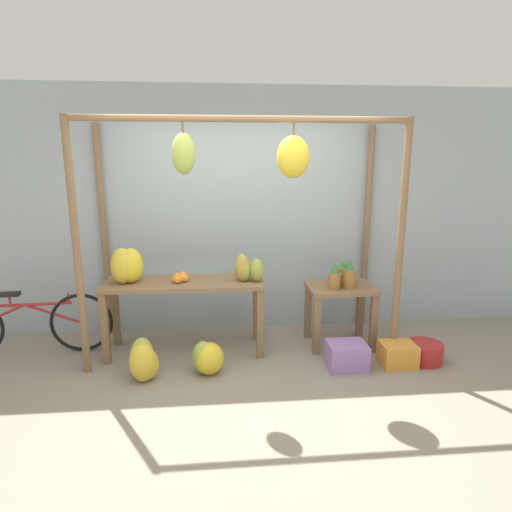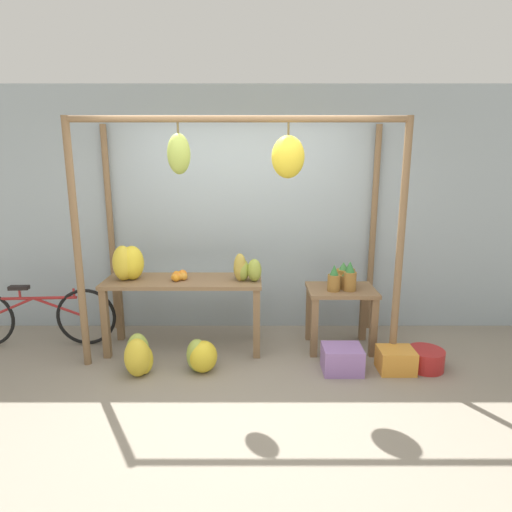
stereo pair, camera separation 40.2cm
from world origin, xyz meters
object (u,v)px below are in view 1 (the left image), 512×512
at_px(orange_pile, 180,278).
at_px(banana_pile_on_table, 127,266).
at_px(banana_pile_ground_right, 207,358).
at_px(pineapple_cluster, 344,275).
at_px(banana_pile_ground_left, 144,361).
at_px(papaya_pile, 247,269).
at_px(fruit_crate_purple, 398,354).
at_px(fruit_crate_white, 347,356).
at_px(blue_bucket, 425,352).
at_px(parked_bicycle, 27,324).

bearing_deg(orange_pile, banana_pile_on_table, 180.00).
height_order(orange_pile, banana_pile_ground_right, orange_pile).
distance_m(pineapple_cluster, banana_pile_ground_left, 2.20).
bearing_deg(papaya_pile, banana_pile_ground_left, -152.10).
distance_m(banana_pile_ground_left, banana_pile_ground_right, 0.58).
bearing_deg(banana_pile_ground_left, fruit_crate_purple, 1.15).
height_order(pineapple_cluster, fruit_crate_white, pineapple_cluster).
bearing_deg(banana_pile_ground_right, pineapple_cluster, 20.39).
xyz_separation_m(fruit_crate_white, blue_bucket, (0.82, 0.06, -0.03)).
bearing_deg(banana_pile_ground_right, orange_pile, 118.01).
xyz_separation_m(banana_pile_on_table, pineapple_cluster, (2.25, 0.03, -0.17)).
distance_m(banana_pile_ground_left, blue_bucket, 2.76).
height_order(fruit_crate_white, papaya_pile, papaya_pile).
height_order(parked_bicycle, fruit_crate_purple, parked_bicycle).
distance_m(banana_pile_on_table, fruit_crate_white, 2.36).
relative_size(parked_bicycle, fruit_crate_purple, 5.09).
xyz_separation_m(banana_pile_ground_left, fruit_crate_white, (1.93, 0.04, -0.05)).
height_order(pineapple_cluster, banana_pile_ground_left, pineapple_cluster).
relative_size(banana_pile_on_table, papaya_pile, 1.17).
height_order(blue_bucket, parked_bicycle, parked_bicycle).
bearing_deg(fruit_crate_purple, papaya_pile, 161.95).
bearing_deg(pineapple_cluster, banana_pile_ground_left, -164.01).
xyz_separation_m(banana_pile_on_table, parked_bicycle, (-1.07, 0.07, -0.62)).
distance_m(pineapple_cluster, blue_bucket, 1.11).
bearing_deg(fruit_crate_white, blue_bucket, 3.89).
xyz_separation_m(blue_bucket, fruit_crate_purple, (-0.31, -0.05, 0.01)).
xyz_separation_m(banana_pile_on_table, fruit_crate_purple, (2.67, -0.50, -0.84)).
bearing_deg(orange_pile, pineapple_cluster, 0.99).
height_order(banana_pile_on_table, pineapple_cluster, banana_pile_on_table).
xyz_separation_m(orange_pile, blue_bucket, (2.45, -0.45, -0.71)).
bearing_deg(pineapple_cluster, blue_bucket, -33.78).
xyz_separation_m(orange_pile, banana_pile_ground_right, (0.27, -0.51, -0.65)).
bearing_deg(blue_bucket, fruit_crate_purple, -170.70).
height_order(orange_pile, papaya_pile, papaya_pile).
relative_size(banana_pile_ground_left, blue_bucket, 1.09).
distance_m(banana_pile_ground_right, papaya_pile, 0.97).
distance_m(banana_pile_on_table, blue_bucket, 3.13).
xyz_separation_m(pineapple_cluster, parked_bicycle, (-3.32, 0.04, -0.45)).
distance_m(pineapple_cluster, papaya_pile, 1.05).
relative_size(banana_pile_ground_left, fruit_crate_purple, 1.14).
distance_m(banana_pile_ground_left, parked_bicycle, 1.44).
bearing_deg(parked_bicycle, papaya_pile, -2.58).
bearing_deg(banana_pile_ground_left, blue_bucket, 2.06).
xyz_separation_m(orange_pile, banana_pile_ground_left, (-0.31, -0.55, -0.63)).
distance_m(fruit_crate_white, blue_bucket, 0.83).
relative_size(banana_pile_on_table, pineapple_cluster, 1.21).
relative_size(orange_pile, parked_bicycle, 0.12).
height_order(orange_pile, pineapple_cluster, pineapple_cluster).
xyz_separation_m(banana_pile_on_table, fruit_crate_white, (2.15, -0.51, -0.83)).
distance_m(banana_pile_ground_right, fruit_crate_white, 1.36).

